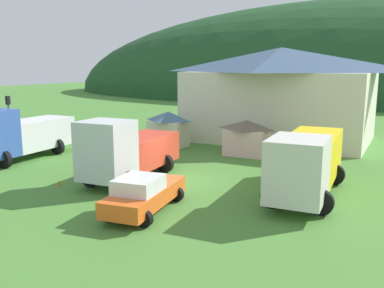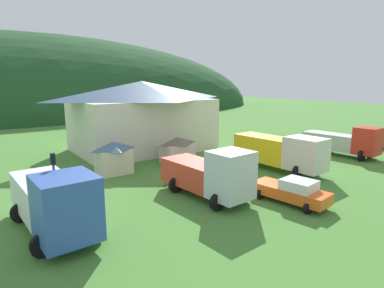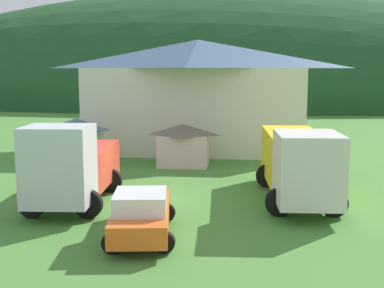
{
  "view_description": "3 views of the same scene",
  "coord_description": "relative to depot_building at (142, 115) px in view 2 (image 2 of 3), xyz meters",
  "views": [
    {
      "loc": [
        11.07,
        -19.4,
        6.24
      ],
      "look_at": [
        0.71,
        0.16,
        2.07
      ],
      "focal_mm": 39.14,
      "sensor_mm": 36.0,
      "label": 1
    },
    {
      "loc": [
        -15.38,
        -17.31,
        7.73
      ],
      "look_at": [
        -0.09,
        4.04,
        2.56
      ],
      "focal_mm": 30.09,
      "sensor_mm": 36.0,
      "label": 2
    },
    {
      "loc": [
        4.68,
        -21.68,
        5.6
      ],
      "look_at": [
        1.81,
        4.71,
        1.78
      ],
      "focal_mm": 48.42,
      "sensor_mm": 36.0,
      "label": 3
    }
  ],
  "objects": [
    {
      "name": "tow_truck_silver",
      "position": [
        -3.59,
        -16.73,
        -2.27
      ],
      "size": [
        3.52,
        7.15,
        3.53
      ],
      "rotation": [
        0.0,
        0.0,
        -1.5
      ],
      "color": "silver",
      "rests_on": "ground"
    },
    {
      "name": "traffic_light_west",
      "position": [
        -13.16,
        -16.41,
        -1.34
      ],
      "size": [
        0.2,
        0.32,
        4.3
      ],
      "color": "#4C4C51",
      "rests_on": "ground"
    },
    {
      "name": "traffic_cone_near_pickup",
      "position": [
        -6.14,
        -19.25,
        -3.97
      ],
      "size": [
        0.36,
        0.36,
        0.64
      ],
      "primitive_type": "cone",
      "color": "orange",
      "rests_on": "ground"
    },
    {
      "name": "crane_truck_red",
      "position": [
        15.61,
        -15.21,
        -2.39
      ],
      "size": [
        3.32,
        7.68,
        3.23
      ],
      "rotation": [
        0.0,
        0.0,
        -1.5
      ],
      "color": "red",
      "rests_on": "ground"
    },
    {
      "name": "play_shed_cream",
      "position": [
        -6.53,
        -7.38,
        -2.54
      ],
      "size": [
        2.9,
        2.24,
        2.76
      ],
      "color": "beige",
      "rests_on": "ground"
    },
    {
      "name": "flatbed_truck_yellow",
      "position": [
        5.73,
        -14.94,
        -2.21
      ],
      "size": [
        3.44,
        8.54,
        3.24
      ],
      "rotation": [
        0.0,
        0.0,
        -1.51
      ],
      "color": "silver",
      "rests_on": "ground"
    },
    {
      "name": "play_shed_pink",
      "position": [
        -0.15,
        -7.39,
        -2.69
      ],
      "size": [
        3.09,
        2.27,
        2.48
      ],
      "color": "beige",
      "rests_on": "ground"
    },
    {
      "name": "ground_plane",
      "position": [
        -1.09,
        -15.31,
        -3.97
      ],
      "size": [
        200.0,
        200.0,
        0.0
      ],
      "primitive_type": "plane",
      "color": "#477F33"
    },
    {
      "name": "service_pickup_orange",
      "position": [
        0.08,
        -20.44,
        -3.14
      ],
      "size": [
        2.71,
        5.14,
        1.66
      ],
      "rotation": [
        0.0,
        0.0,
        -1.43
      ],
      "color": "orange",
      "rests_on": "ground"
    },
    {
      "name": "forested_hill_backdrop",
      "position": [
        -1.09,
        56.43,
        -3.97
      ],
      "size": [
        133.11,
        60.0,
        38.13
      ],
      "primitive_type": "ellipsoid",
      "color": "#1E4723",
      "rests_on": "ground"
    },
    {
      "name": "depot_building",
      "position": [
        0.0,
        0.0,
        0.0
      ],
      "size": [
        15.46,
        10.54,
        7.7
      ],
      "color": "silver",
      "rests_on": "ground"
    },
    {
      "name": "traffic_cone_mid_row",
      "position": [
        -4.66,
        -12.53,
        -3.97
      ],
      "size": [
        0.36,
        0.36,
        0.61
      ],
      "primitive_type": "cone",
      "color": "orange",
      "rests_on": "ground"
    },
    {
      "name": "box_truck_blue",
      "position": [
        -13.18,
        -16.02,
        -2.19
      ],
      "size": [
        3.6,
        7.8,
        3.54
      ],
      "rotation": [
        0.0,
        0.0,
        -1.52
      ],
      "color": "#3356AD",
      "rests_on": "ground"
    }
  ]
}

